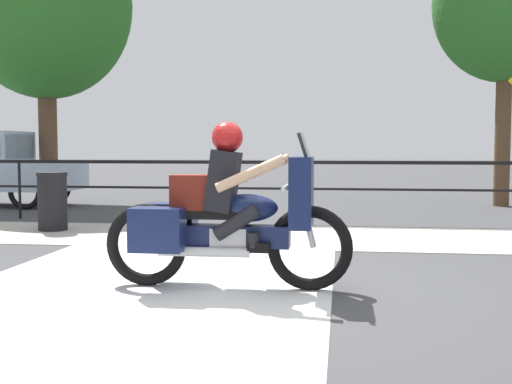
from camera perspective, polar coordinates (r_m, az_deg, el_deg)
The scene contains 8 objects.
ground_plane at distance 6.07m, azimuth 0.31°, elevation -8.53°, with size 120.00×120.00×0.00m, color #424244.
sidewalk_band at distance 9.40m, azimuth 2.95°, elevation -4.00°, with size 44.00×2.40×0.01m, color #B7B2A8.
crosswalk_band at distance 6.10m, azimuth -10.00°, elevation -8.48°, with size 3.48×6.00×0.01m, color silver.
fence_railing at distance 11.08m, azimuth 3.71°, elevation 1.62°, with size 36.00×0.05×1.08m.
motorcycle at distance 5.97m, azimuth -2.80°, elevation -2.04°, with size 2.33×0.76×1.55m.
trash_bin at distance 10.54m, azimuth -17.64°, elevation -0.80°, with size 0.47×0.47×0.92m.
tree_behind_sign at distance 15.56m, azimuth 21.36°, elevation 15.34°, with size 3.16×3.16×6.21m.
tree_behind_car at distance 16.18m, azimuth -18.24°, elevation 15.53°, with size 3.98×3.98×6.81m.
Camera 1 is at (0.75, -5.87, 1.32)m, focal length 45.00 mm.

